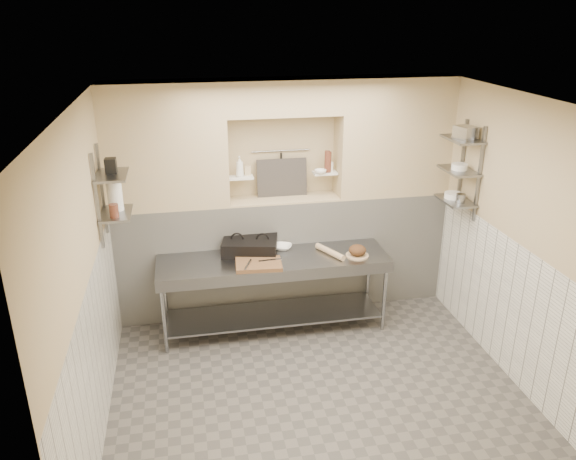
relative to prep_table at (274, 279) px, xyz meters
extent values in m
cube|color=#55514B|center=(0.22, -1.18, -0.69)|extent=(4.00, 3.90, 0.10)
cube|color=silver|center=(0.22, -1.18, 2.21)|extent=(4.00, 3.90, 0.10)
cube|color=tan|center=(-1.83, -1.18, 0.76)|extent=(0.10, 3.90, 2.80)
cube|color=tan|center=(2.27, -1.18, 0.76)|extent=(0.10, 3.90, 2.80)
cube|color=tan|center=(0.22, 0.82, 0.76)|extent=(4.00, 0.10, 2.80)
cube|color=tan|center=(0.22, -3.18, 0.76)|extent=(4.00, 0.10, 2.80)
cube|color=silver|center=(0.22, 0.57, 0.06)|extent=(4.00, 0.40, 1.40)
cube|color=tan|center=(0.22, 0.57, 0.77)|extent=(1.30, 0.40, 0.02)
cube|color=tan|center=(-1.10, 0.57, 1.46)|extent=(1.35, 0.40, 1.40)
cube|color=tan|center=(1.55, 0.57, 1.46)|extent=(1.35, 0.40, 1.40)
cube|color=tan|center=(0.22, 0.57, 1.96)|extent=(1.30, 0.40, 0.40)
cube|color=silver|center=(-1.77, -1.18, 0.06)|extent=(0.02, 3.90, 1.40)
cube|color=silver|center=(2.21, -1.18, 0.06)|extent=(0.02, 3.90, 1.40)
cube|color=white|center=(-0.28, 0.57, 1.06)|extent=(0.28, 0.16, 0.02)
cube|color=white|center=(0.72, 0.57, 1.06)|extent=(0.28, 0.16, 0.02)
cylinder|color=gray|center=(0.22, 0.74, 1.31)|extent=(0.70, 0.02, 0.02)
cylinder|color=black|center=(0.22, 0.72, 1.14)|extent=(0.02, 0.02, 0.30)
cube|color=#383330|center=(0.22, 0.67, 1.00)|extent=(0.60, 0.08, 0.45)
cube|color=slate|center=(-1.75, 0.07, 1.16)|extent=(0.03, 0.03, 0.95)
cube|color=slate|center=(-1.75, -0.33, 1.16)|extent=(0.03, 0.03, 0.95)
cube|color=slate|center=(-1.62, -0.13, 0.96)|extent=(0.30, 0.50, 0.02)
cube|color=slate|center=(-1.62, -0.13, 1.36)|extent=(0.30, 0.50, 0.03)
cube|color=slate|center=(2.20, 0.07, 1.21)|extent=(0.03, 0.03, 1.05)
cube|color=slate|center=(2.20, -0.33, 1.21)|extent=(0.03, 0.03, 1.05)
cube|color=slate|center=(2.06, -0.13, 0.86)|extent=(0.30, 0.50, 0.02)
cube|color=slate|center=(2.06, -0.13, 1.21)|extent=(0.30, 0.50, 0.02)
cube|color=slate|center=(2.06, -0.13, 1.56)|extent=(0.30, 0.50, 0.03)
cube|color=gray|center=(0.00, 0.02, 0.24)|extent=(2.60, 0.70, 0.04)
cube|color=gray|center=(0.00, 0.02, -0.46)|extent=(2.45, 0.60, 0.03)
cube|color=gray|center=(0.00, -0.31, 0.18)|extent=(2.60, 0.02, 0.12)
cylinder|color=gray|center=(-1.24, -0.27, -0.21)|extent=(0.04, 0.04, 0.86)
cylinder|color=gray|center=(-1.24, 0.31, -0.21)|extent=(0.04, 0.04, 0.86)
cylinder|color=gray|center=(1.24, -0.27, -0.21)|extent=(0.04, 0.04, 0.86)
cylinder|color=gray|center=(1.24, 0.31, -0.21)|extent=(0.04, 0.04, 0.86)
cube|color=black|center=(-0.24, 0.22, 0.31)|extent=(0.69, 0.57, 0.11)
cube|color=black|center=(-0.24, 0.22, 0.40)|extent=(0.69, 0.57, 0.06)
cube|color=brown|center=(-0.19, -0.16, 0.28)|extent=(0.53, 0.39, 0.04)
cube|color=gray|center=(-0.06, -0.13, 0.31)|extent=(0.27, 0.05, 0.01)
cylinder|color=gray|center=(-0.31, -0.21, 0.31)|extent=(0.11, 0.22, 0.02)
imported|color=white|center=(0.15, 0.25, 0.28)|extent=(0.27, 0.27, 0.05)
cylinder|color=tan|center=(0.65, -0.01, 0.29)|extent=(0.26, 0.43, 0.07)
cylinder|color=tan|center=(0.94, -0.11, 0.27)|extent=(0.26, 0.26, 0.01)
ellipsoid|color=#4C2D19|center=(0.94, -0.11, 0.33)|extent=(0.20, 0.20, 0.12)
imported|color=white|center=(-0.29, 0.55, 1.19)|extent=(0.11, 0.11, 0.24)
cube|color=tan|center=(-0.20, 0.62, 1.13)|extent=(0.07, 0.07, 0.11)
imported|color=white|center=(0.65, 0.51, 1.09)|extent=(0.16, 0.16, 0.04)
cylinder|color=#572B1E|center=(0.75, 0.55, 1.19)|extent=(0.07, 0.07, 0.24)
cylinder|color=#572B1E|center=(0.74, 0.55, 1.20)|extent=(0.06, 0.06, 0.26)
cylinder|color=white|center=(0.79, 0.58, 1.13)|extent=(0.07, 0.07, 0.11)
cylinder|color=white|center=(-1.62, -0.06, 1.12)|extent=(0.15, 0.15, 0.30)
cylinder|color=#572B1E|center=(-1.62, -0.27, 1.04)|extent=(0.09, 0.09, 0.13)
cube|color=black|center=(-1.62, -0.11, 1.44)|extent=(0.11, 0.11, 0.15)
cylinder|color=white|center=(2.06, -0.07, 0.90)|extent=(0.20, 0.20, 0.06)
cylinder|color=gray|center=(2.06, -0.24, 0.92)|extent=(0.10, 0.10, 0.10)
cylinder|color=white|center=(2.06, -0.13, 1.25)|extent=(0.17, 0.17, 0.06)
cube|color=gray|center=(2.06, -0.18, 1.64)|extent=(0.23, 0.26, 0.14)
camera|label=1|loc=(-0.92, -5.65, 2.89)|focal=35.00mm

